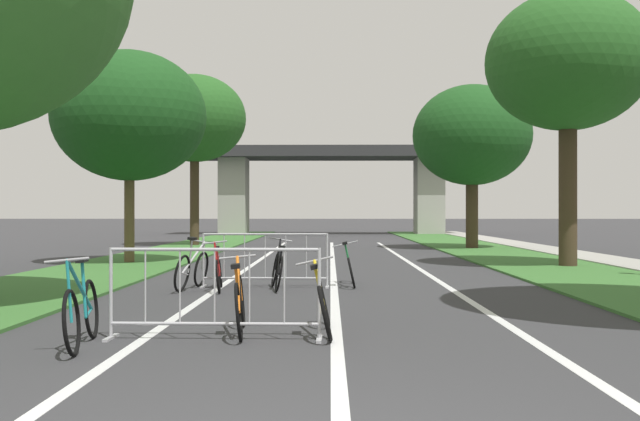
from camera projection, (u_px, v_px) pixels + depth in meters
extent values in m
cube|color=#386B2D|center=(173.00, 253.00, 25.65)|extent=(3.26, 52.83, 0.05)
cube|color=#386B2D|center=(493.00, 253.00, 25.49)|extent=(3.26, 52.83, 0.05)
cube|color=#9E9B93|center=(563.00, 252.00, 25.46)|extent=(1.64, 52.83, 0.08)
cube|color=silver|center=(333.00, 267.00, 19.24)|extent=(0.14, 30.56, 0.01)
cube|color=silver|center=(416.00, 267.00, 19.21)|extent=(0.14, 30.56, 0.01)
cube|color=silver|center=(250.00, 267.00, 19.27)|extent=(0.14, 30.56, 0.01)
cube|color=#2D2D30|center=(331.00, 153.00, 47.63)|extent=(19.06, 4.37, 0.70)
cube|color=#9E9B93|center=(234.00, 196.00, 47.71)|extent=(1.77, 2.40, 4.97)
cube|color=#9E9B93|center=(429.00, 196.00, 47.53)|extent=(1.77, 2.40, 4.97)
cylinder|color=brown|center=(129.00, 218.00, 20.43)|extent=(0.28, 0.28, 2.55)
ellipsoid|color=#194719|center=(129.00, 116.00, 20.43)|extent=(4.30, 4.30, 3.66)
cylinder|color=#3D2D1E|center=(195.00, 201.00, 31.15)|extent=(0.39, 0.39, 3.83)
ellipsoid|color=#23561E|center=(195.00, 118.00, 31.16)|extent=(4.41, 4.41, 3.75)
cylinder|color=#3D2D1E|center=(568.00, 195.00, 19.06)|extent=(0.47, 0.47, 3.82)
ellipsoid|color=#23561E|center=(568.00, 61.00, 19.07)|extent=(4.28, 4.28, 3.64)
cylinder|color=#3D2D1E|center=(472.00, 214.00, 28.53)|extent=(0.48, 0.48, 2.74)
ellipsoid|color=#194719|center=(472.00, 135.00, 28.54)|extent=(4.64, 4.64, 3.95)
cylinder|color=#ADADB2|center=(111.00, 293.00, 8.34)|extent=(0.04, 0.04, 1.05)
cube|color=#ADADB2|center=(111.00, 338.00, 8.34)|extent=(0.07, 0.44, 0.03)
cylinder|color=#ADADB2|center=(319.00, 294.00, 8.26)|extent=(0.04, 0.04, 1.05)
cube|color=#ADADB2|center=(319.00, 339.00, 8.26)|extent=(0.07, 0.44, 0.03)
cylinder|color=#ADADB2|center=(215.00, 249.00, 8.30)|extent=(2.40, 0.09, 0.04)
cylinder|color=#ADADB2|center=(215.00, 324.00, 8.30)|extent=(2.40, 0.09, 0.04)
cylinder|color=#ADADB2|center=(145.00, 286.00, 8.33)|extent=(0.02, 0.02, 0.87)
cylinder|color=#ADADB2|center=(180.00, 286.00, 8.32)|extent=(0.02, 0.02, 0.87)
cylinder|color=#ADADB2|center=(215.00, 286.00, 8.30)|extent=(0.02, 0.02, 0.87)
cylinder|color=#ADADB2|center=(249.00, 286.00, 8.29)|extent=(0.02, 0.02, 0.87)
cylinder|color=#ADADB2|center=(284.00, 286.00, 8.27)|extent=(0.02, 0.02, 0.87)
cylinder|color=#ADADB2|center=(203.00, 260.00, 14.06)|extent=(0.04, 0.04, 1.05)
cube|color=#ADADB2|center=(203.00, 286.00, 14.06)|extent=(0.07, 0.44, 0.03)
cylinder|color=#ADADB2|center=(327.00, 260.00, 13.99)|extent=(0.04, 0.04, 1.05)
cube|color=#ADADB2|center=(327.00, 287.00, 13.99)|extent=(0.07, 0.44, 0.03)
cylinder|color=#ADADB2|center=(265.00, 234.00, 14.03)|extent=(2.40, 0.07, 0.04)
cylinder|color=#ADADB2|center=(265.00, 278.00, 14.03)|extent=(2.40, 0.07, 0.04)
cylinder|color=#ADADB2|center=(224.00, 256.00, 14.05)|extent=(0.02, 0.02, 0.87)
cylinder|color=#ADADB2|center=(245.00, 256.00, 14.04)|extent=(0.02, 0.02, 0.87)
cylinder|color=#ADADB2|center=(265.00, 256.00, 14.03)|extent=(0.02, 0.02, 0.87)
cylinder|color=#ADADB2|center=(286.00, 256.00, 14.02)|extent=(0.02, 0.02, 0.87)
cylinder|color=#ADADB2|center=(306.00, 256.00, 14.00)|extent=(0.02, 0.02, 0.87)
torus|color=black|center=(182.00, 273.00, 13.14)|extent=(0.27, 0.71, 0.69)
torus|color=black|center=(201.00, 269.00, 14.12)|extent=(0.27, 0.71, 0.69)
cylinder|color=#B7B7BC|center=(194.00, 257.00, 13.60)|extent=(0.29, 0.95, 0.57)
cylinder|color=#B7B7BC|center=(190.00, 257.00, 13.41)|extent=(0.14, 0.14, 0.68)
cylinder|color=#B7B7BC|center=(185.00, 274.00, 13.30)|extent=(0.08, 0.32, 0.08)
cylinder|color=#B7B7BC|center=(203.00, 256.00, 14.09)|extent=(0.12, 0.11, 0.54)
cube|color=black|center=(192.00, 239.00, 13.37)|extent=(0.15, 0.25, 0.07)
cylinder|color=#99999E|center=(205.00, 242.00, 14.06)|extent=(0.52, 0.12, 0.11)
torus|color=black|center=(91.00, 309.00, 8.37)|extent=(0.20, 0.69, 0.69)
torus|color=black|center=(72.00, 323.00, 7.32)|extent=(0.20, 0.69, 0.69)
cylinder|color=#197A7F|center=(80.00, 286.00, 7.87)|extent=(0.12, 1.03, 0.66)
cylinder|color=#197A7F|center=(84.00, 289.00, 8.07)|extent=(0.12, 0.12, 0.64)
cylinder|color=#197A7F|center=(89.00, 313.00, 8.20)|extent=(0.08, 0.34, 0.08)
cylinder|color=#197A7F|center=(69.00, 291.00, 7.34)|extent=(0.11, 0.09, 0.63)
cube|color=black|center=(82.00, 260.00, 8.10)|extent=(0.14, 0.25, 0.06)
cylinder|color=#99999E|center=(67.00, 260.00, 7.37)|extent=(0.44, 0.09, 0.07)
torus|color=black|center=(325.00, 313.00, 8.15)|extent=(0.20, 0.65, 0.64)
torus|color=black|center=(324.00, 302.00, 9.22)|extent=(0.20, 0.65, 0.64)
cylinder|color=gold|center=(319.00, 286.00, 8.66)|extent=(0.18, 1.04, 0.56)
cylinder|color=gold|center=(320.00, 290.00, 8.45)|extent=(0.17, 0.13, 0.56)
cylinder|color=gold|center=(325.00, 313.00, 8.32)|extent=(0.03, 0.35, 0.07)
cylinder|color=gold|center=(319.00, 281.00, 9.20)|extent=(0.16, 0.09, 0.53)
cube|color=black|center=(315.00, 267.00, 8.41)|extent=(0.11, 0.24, 0.07)
cylinder|color=#99999E|center=(314.00, 261.00, 9.17)|extent=(0.48, 0.04, 0.13)
torus|color=black|center=(220.00, 272.00, 14.01)|extent=(0.18, 0.62, 0.61)
torus|color=black|center=(218.00, 276.00, 12.97)|extent=(0.18, 0.62, 0.61)
cylinder|color=red|center=(217.00, 258.00, 13.51)|extent=(0.10, 1.01, 0.64)
cylinder|color=red|center=(218.00, 261.00, 13.71)|extent=(0.11, 0.12, 0.53)
cylinder|color=red|center=(220.00, 274.00, 13.84)|extent=(0.07, 0.34, 0.07)
cylinder|color=red|center=(216.00, 259.00, 13.00)|extent=(0.11, 0.09, 0.61)
cube|color=black|center=(217.00, 247.00, 13.74)|extent=(0.13, 0.25, 0.06)
cylinder|color=#99999E|center=(214.00, 242.00, 13.02)|extent=(0.45, 0.08, 0.07)
torus|color=black|center=(279.00, 274.00, 13.16)|extent=(0.24, 0.68, 0.66)
torus|color=black|center=(275.00, 270.00, 14.13)|extent=(0.24, 0.68, 0.66)
cylinder|color=black|center=(280.00, 256.00, 13.63)|extent=(0.08, 0.95, 0.63)
cylinder|color=black|center=(280.00, 261.00, 13.45)|extent=(0.15, 0.10, 0.54)
cylinder|color=black|center=(278.00, 275.00, 13.32)|extent=(0.08, 0.32, 0.08)
cylinder|color=black|center=(278.00, 255.00, 14.11)|extent=(0.15, 0.08, 0.60)
cube|color=black|center=(282.00, 247.00, 13.42)|extent=(0.14, 0.25, 0.07)
cylinder|color=#99999E|center=(280.00, 239.00, 14.09)|extent=(0.46, 0.10, 0.10)
torus|color=black|center=(351.00, 273.00, 13.83)|extent=(0.18, 0.60, 0.60)
torus|color=black|center=(350.00, 268.00, 14.92)|extent=(0.18, 0.60, 0.60)
cylinder|color=#1E7238|center=(348.00, 258.00, 14.35)|extent=(0.14, 1.07, 0.54)
cylinder|color=#1E7238|center=(348.00, 258.00, 14.14)|extent=(0.18, 0.12, 0.60)
cylinder|color=#1E7238|center=(351.00, 273.00, 14.01)|extent=(0.04, 0.35, 0.07)
cylinder|color=#1E7238|center=(348.00, 256.00, 14.90)|extent=(0.15, 0.09, 0.51)
cube|color=black|center=(345.00, 243.00, 14.11)|extent=(0.11, 0.24, 0.07)
cylinder|color=#99999E|center=(345.00, 244.00, 14.88)|extent=(0.53, 0.03, 0.14)
torus|color=black|center=(239.00, 312.00, 8.16)|extent=(0.16, 0.68, 0.67)
torus|color=black|center=(242.00, 300.00, 9.23)|extent=(0.16, 0.68, 0.67)
cylinder|color=orange|center=(238.00, 283.00, 8.67)|extent=(0.18, 1.04, 0.59)
cylinder|color=orange|center=(238.00, 289.00, 8.46)|extent=(0.09, 0.13, 0.55)
cylinder|color=orange|center=(239.00, 312.00, 8.33)|extent=(0.05, 0.35, 0.08)
cylinder|color=orange|center=(239.00, 279.00, 9.20)|extent=(0.09, 0.10, 0.56)
cube|color=black|center=(235.00, 266.00, 8.42)|extent=(0.13, 0.25, 0.06)
cylinder|color=#99999E|center=(237.00, 257.00, 9.17)|extent=(0.46, 0.07, 0.07)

